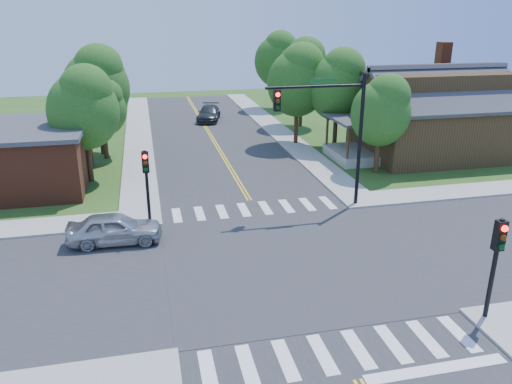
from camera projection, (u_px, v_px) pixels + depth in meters
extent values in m
plane|color=#2F5119|center=(286.00, 262.00, 21.42)|extent=(100.00, 100.00, 0.00)
cube|color=#2D2D30|center=(286.00, 262.00, 21.41)|extent=(10.00, 90.00, 0.04)
cube|color=#2D2D30|center=(286.00, 262.00, 21.41)|extent=(90.00, 10.00, 0.04)
cube|color=#2D2D30|center=(286.00, 262.00, 21.42)|extent=(10.20, 10.20, 0.06)
cube|color=#9E9B93|center=(275.00, 128.00, 45.58)|extent=(2.20, 40.00, 0.14)
cube|color=#9E9B93|center=(138.00, 135.00, 43.05)|extent=(2.20, 40.00, 0.14)
cube|color=white|center=(177.00, 215.00, 26.21)|extent=(0.45, 2.00, 0.01)
cube|color=white|center=(200.00, 213.00, 26.46)|extent=(0.45, 2.00, 0.01)
cube|color=white|center=(222.00, 211.00, 26.71)|extent=(0.45, 2.00, 0.01)
cube|color=white|center=(244.00, 210.00, 26.96)|extent=(0.45, 2.00, 0.01)
cube|color=white|center=(265.00, 208.00, 27.21)|extent=(0.45, 2.00, 0.01)
cube|color=white|center=(287.00, 206.00, 27.46)|extent=(0.45, 2.00, 0.01)
cube|color=white|center=(307.00, 204.00, 27.71)|extent=(0.45, 2.00, 0.01)
cube|color=white|center=(328.00, 203.00, 27.96)|extent=(0.45, 2.00, 0.01)
cube|color=white|center=(208.00, 371.00, 14.84)|extent=(0.45, 2.00, 0.01)
cube|color=white|center=(247.00, 365.00, 15.09)|extent=(0.45, 2.00, 0.01)
cube|color=white|center=(286.00, 360.00, 15.34)|extent=(0.45, 2.00, 0.01)
cube|color=white|center=(322.00, 354.00, 15.59)|extent=(0.45, 2.00, 0.01)
cube|color=white|center=(358.00, 349.00, 15.84)|extent=(0.45, 2.00, 0.01)
cube|color=white|center=(393.00, 344.00, 16.09)|extent=(0.45, 2.00, 0.01)
cube|color=white|center=(426.00, 338.00, 16.34)|extent=(0.45, 2.00, 0.01)
cube|color=white|center=(459.00, 334.00, 16.59)|extent=(0.45, 2.00, 0.01)
cube|color=yellow|center=(206.00, 129.00, 45.45)|extent=(0.10, 37.50, 0.01)
cube|color=yellow|center=(208.00, 129.00, 45.49)|extent=(0.10, 37.50, 0.01)
cube|color=white|center=(436.00, 370.00, 14.97)|extent=(4.60, 0.45, 0.09)
cylinder|color=black|center=(360.00, 142.00, 26.48)|extent=(0.20, 0.20, 7.20)
cylinder|color=black|center=(316.00, 87.00, 24.92)|extent=(5.20, 0.14, 0.14)
cube|color=#19591E|center=(324.00, 81.00, 24.87)|extent=(1.40, 0.04, 0.30)
cube|color=black|center=(277.00, 101.00, 24.72)|extent=(0.34, 0.28, 1.05)
sphere|color=#FF0C0C|center=(278.00, 95.00, 24.46)|extent=(0.22, 0.22, 0.22)
sphere|color=#3F2605|center=(278.00, 101.00, 24.57)|extent=(0.22, 0.22, 0.22)
sphere|color=#05330F|center=(278.00, 108.00, 24.67)|extent=(0.22, 0.22, 0.22)
cylinder|color=black|center=(493.00, 271.00, 16.79)|extent=(0.16, 0.16, 3.80)
cube|color=black|center=(500.00, 235.00, 16.34)|extent=(0.34, 0.28, 1.05)
sphere|color=#FF0C0C|center=(505.00, 229.00, 16.08)|extent=(0.22, 0.22, 0.22)
sphere|color=#3F2605|center=(503.00, 238.00, 16.19)|extent=(0.22, 0.22, 0.22)
sphere|color=#05330F|center=(501.00, 247.00, 16.30)|extent=(0.22, 0.22, 0.22)
cylinder|color=black|center=(147.00, 188.00, 24.74)|extent=(0.16, 0.16, 3.80)
cube|color=black|center=(145.00, 162.00, 24.29)|extent=(0.34, 0.28, 1.05)
sphere|color=#FF0C0C|center=(145.00, 157.00, 24.02)|extent=(0.22, 0.22, 0.22)
sphere|color=#3F2605|center=(145.00, 163.00, 24.13)|extent=(0.22, 0.22, 0.22)
sphere|color=#05330F|center=(146.00, 169.00, 24.24)|extent=(0.22, 0.22, 0.22)
cube|color=#382713|center=(431.00, 128.00, 36.91)|extent=(10.00, 8.00, 4.00)
cube|color=#9E9B93|center=(350.00, 155.00, 36.16)|extent=(2.60, 4.50, 0.70)
cylinder|color=#382713|center=(348.00, 146.00, 33.67)|extent=(0.18, 0.18, 2.50)
cylinder|color=#382713|center=(327.00, 132.00, 37.34)|extent=(0.18, 0.18, 2.50)
cube|color=#38383D|center=(353.00, 119.00, 35.28)|extent=(2.80, 4.80, 0.18)
cube|color=brown|center=(438.00, 98.00, 40.10)|extent=(0.90, 0.90, 7.11)
cylinder|color=#382314|center=(377.00, 155.00, 32.86)|extent=(0.34, 0.34, 2.44)
ellipsoid|color=#1E5118|center=(381.00, 114.00, 31.92)|extent=(3.85, 3.66, 4.23)
sphere|color=#1E5118|center=(388.00, 96.00, 31.40)|extent=(2.82, 2.82, 2.82)
cylinder|color=#382314|center=(335.00, 130.00, 38.86)|extent=(0.34, 0.34, 2.87)
ellipsoid|color=#1E5118|center=(337.00, 88.00, 37.75)|extent=(4.54, 4.31, 4.99)
sphere|color=#1E5118|center=(343.00, 70.00, 37.17)|extent=(3.33, 3.33, 3.33)
cylinder|color=#382314|center=(301.00, 110.00, 46.31)|extent=(0.34, 0.34, 3.02)
ellipsoid|color=#1E5118|center=(302.00, 72.00, 45.15)|extent=(4.77, 4.53, 5.25)
sphere|color=#1E5118|center=(306.00, 56.00, 44.54)|extent=(3.50, 3.50, 3.50)
cylinder|color=#382314|center=(277.00, 95.00, 54.69)|extent=(0.34, 0.34, 3.11)
ellipsoid|color=#1E5118|center=(277.00, 62.00, 53.49)|extent=(4.90, 4.66, 5.40)
sphere|color=#1E5118|center=(281.00, 47.00, 52.86)|extent=(3.60, 3.60, 3.60)
cylinder|color=#382314|center=(89.00, 160.00, 31.27)|extent=(0.34, 0.34, 2.71)
ellipsoid|color=#1E5118|center=(83.00, 111.00, 30.23)|extent=(4.29, 4.07, 4.71)
sphere|color=#1E5118|center=(86.00, 90.00, 29.67)|extent=(3.14, 3.14, 3.14)
cylinder|color=#382314|center=(101.00, 134.00, 37.22)|extent=(0.34, 0.34, 3.01)
ellipsoid|color=#1E5118|center=(96.00, 88.00, 36.06)|extent=(4.75, 4.51, 5.22)
sphere|color=#1E5118|center=(98.00, 68.00, 35.46)|extent=(3.48, 3.48, 3.48)
cylinder|color=#382314|center=(105.00, 114.00, 44.92)|extent=(0.34, 0.34, 2.78)
ellipsoid|color=#1E5118|center=(101.00, 79.00, 43.85)|extent=(4.39, 4.17, 4.83)
sphere|color=#1E5118|center=(103.00, 64.00, 43.28)|extent=(3.22, 3.22, 3.22)
cylinder|color=#382314|center=(108.00, 101.00, 52.95)|extent=(0.34, 0.34, 2.40)
ellipsoid|color=#1E5118|center=(106.00, 75.00, 52.03)|extent=(3.79, 3.60, 4.17)
sphere|color=#1E5118|center=(107.00, 64.00, 51.52)|extent=(2.78, 2.78, 2.78)
cylinder|color=#382314|center=(296.00, 126.00, 39.93)|extent=(0.34, 0.34, 2.98)
ellipsoid|color=#1E5118|center=(297.00, 83.00, 38.77)|extent=(4.71, 4.47, 5.18)
sphere|color=#1E5118|center=(302.00, 65.00, 38.17)|extent=(3.45, 3.45, 3.45)
cylinder|color=#382314|center=(105.00, 144.00, 36.21)|extent=(0.34, 0.34, 2.18)
ellipsoid|color=#1E5118|center=(102.00, 110.00, 35.37)|extent=(3.45, 3.28, 3.79)
sphere|color=#1E5118|center=(104.00, 95.00, 34.89)|extent=(2.53, 2.53, 2.53)
imported|color=#B0B4B8|center=(115.00, 229.00, 22.88)|extent=(2.07, 4.40, 1.45)
imported|color=#2D2F32|center=(209.00, 114.00, 48.80)|extent=(4.28, 5.84, 1.43)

